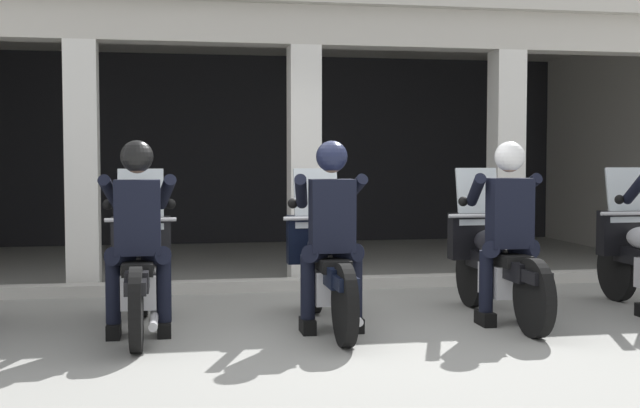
% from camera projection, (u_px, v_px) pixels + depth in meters
% --- Properties ---
extents(ground_plane, '(80.00, 80.00, 0.00)m').
position_uv_depth(ground_plane, '(280.00, 277.00, 9.99)').
color(ground_plane, gray).
extents(station_building, '(10.93, 5.22, 3.31)m').
position_uv_depth(station_building, '(275.00, 110.00, 12.02)').
color(station_building, black).
rests_on(station_building, ground).
extents(kerb_strip, '(10.43, 0.24, 0.12)m').
position_uv_depth(kerb_strip, '(311.00, 284.00, 9.05)').
color(kerb_strip, '#B7B5AD').
rests_on(kerb_strip, ground).
extents(motorcycle_left, '(0.62, 2.04, 1.35)m').
position_uv_depth(motorcycle_left, '(140.00, 270.00, 6.91)').
color(motorcycle_left, black).
rests_on(motorcycle_left, ground).
extents(police_officer_left, '(0.63, 0.61, 1.58)m').
position_uv_depth(police_officer_left, '(138.00, 221.00, 6.61)').
color(police_officer_left, black).
rests_on(police_officer_left, ground).
extents(motorcycle_center, '(0.62, 2.04, 1.35)m').
position_uv_depth(motorcycle_center, '(325.00, 268.00, 7.09)').
color(motorcycle_center, black).
rests_on(motorcycle_center, ground).
extents(police_officer_center, '(0.63, 0.61, 1.58)m').
position_uv_depth(police_officer_center, '(331.00, 219.00, 6.79)').
color(police_officer_center, black).
rests_on(police_officer_center, ground).
extents(motorcycle_right, '(0.62, 2.04, 1.35)m').
position_uv_depth(motorcycle_right, '(495.00, 263.00, 7.41)').
color(motorcycle_right, black).
rests_on(motorcycle_right, ground).
extents(police_officer_right, '(0.63, 0.61, 1.58)m').
position_uv_depth(police_officer_right, '(508.00, 217.00, 7.11)').
color(police_officer_right, black).
rests_on(police_officer_right, ground).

